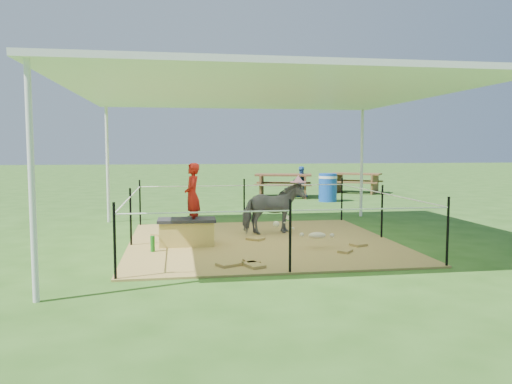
{
  "coord_description": "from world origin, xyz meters",
  "views": [
    {
      "loc": [
        -1.48,
        -8.61,
        1.67
      ],
      "look_at": [
        0.0,
        0.6,
        0.85
      ],
      "focal_mm": 35.0,
      "sensor_mm": 36.0,
      "label": 1
    }
  ],
  "objects": [
    {
      "name": "dark_cloth",
      "position": [
        -1.31,
        -0.18,
        0.46
      ],
      "size": [
        0.98,
        0.52,
        0.05
      ],
      "primitive_type": "cube",
      "rotation": [
        0.0,
        0.0,
        -0.02
      ],
      "color": "black",
      "rests_on": "straw_bale"
    },
    {
      "name": "hay_patch",
      "position": [
        0.0,
        0.0,
        0.01
      ],
      "size": [
        4.6,
        4.6,
        0.03
      ],
      "primitive_type": "cube",
      "color": "brown",
      "rests_on": "ground"
    },
    {
      "name": "distant_person",
      "position": [
        2.75,
        8.04,
        0.53
      ],
      "size": [
        0.52,
        0.4,
        1.05
      ],
      "primitive_type": "imported",
      "rotation": [
        0.0,
        0.0,
        3.13
      ],
      "color": "#346FC4",
      "rests_on": "ground"
    },
    {
      "name": "pink_hat",
      "position": [
        0.35,
        0.7,
        1.08
      ],
      "size": [
        0.31,
        0.31,
        0.14
      ],
      "primitive_type": "cylinder",
      "color": "pink",
      "rests_on": "pony"
    },
    {
      "name": "canopy_tent",
      "position": [
        0.0,
        0.0,
        2.69
      ],
      "size": [
        6.3,
        6.3,
        2.9
      ],
      "color": "silver",
      "rests_on": "ground"
    },
    {
      "name": "trash_barrel",
      "position": [
        3.23,
        6.46,
        0.44
      ],
      "size": [
        0.64,
        0.64,
        0.88
      ],
      "primitive_type": "cylinder",
      "rotation": [
        0.0,
        0.0,
        0.13
      ],
      "color": "#1749AE",
      "rests_on": "ground"
    },
    {
      "name": "foal",
      "position": [
        0.8,
        -0.76,
        0.26
      ],
      "size": [
        0.88,
        0.55,
        0.47
      ],
      "primitive_type": null,
      "rotation": [
        0.0,
        0.0,
        -0.11
      ],
      "color": "beige",
      "rests_on": "hay_patch"
    },
    {
      "name": "woman",
      "position": [
        -1.21,
        -0.18,
        0.98
      ],
      "size": [
        0.27,
        0.4,
        1.09
      ],
      "primitive_type": "imported",
      "rotation": [
        0.0,
        0.0,
        -1.59
      ],
      "color": "#A51610",
      "rests_on": "straw_bale"
    },
    {
      "name": "ground",
      "position": [
        0.0,
        0.0,
        0.0
      ],
      "size": [
        90.0,
        90.0,
        0.0
      ],
      "primitive_type": "plane",
      "color": "#2D5919",
      "rests_on": "ground"
    },
    {
      "name": "green_bottle",
      "position": [
        -1.86,
        -0.63,
        0.16
      ],
      "size": [
        0.07,
        0.07,
        0.25
      ],
      "primitive_type": "cylinder",
      "rotation": [
        0.0,
        0.0,
        -0.02
      ],
      "color": "#19741A",
      "rests_on": "hay_patch"
    },
    {
      "name": "straw_bale",
      "position": [
        -1.31,
        -0.18,
        0.23
      ],
      "size": [
        0.92,
        0.47,
        0.4
      ],
      "primitive_type": "cube",
      "rotation": [
        0.0,
        0.0,
        -0.02
      ],
      "color": "#B69342",
      "rests_on": "hay_patch"
    },
    {
      "name": "picnic_table_near",
      "position": [
        2.14,
        8.07,
        0.4
      ],
      "size": [
        2.18,
        1.79,
        0.8
      ],
      "primitive_type": "cube",
      "rotation": [
        0.0,
        0.0,
        -0.24
      ],
      "color": "brown",
      "rests_on": "ground"
    },
    {
      "name": "pony",
      "position": [
        0.35,
        0.7,
        0.52
      ],
      "size": [
        1.25,
        0.78,
        0.98
      ],
      "primitive_type": "imported",
      "rotation": [
        0.0,
        0.0,
        1.8
      ],
      "color": "#515156",
      "rests_on": "hay_patch"
    },
    {
      "name": "picnic_table_far",
      "position": [
        5.21,
        9.25,
        0.37
      ],
      "size": [
        2.2,
        2.06,
        0.74
      ],
      "primitive_type": "cube",
      "rotation": [
        0.0,
        0.0,
        -0.58
      ],
      "color": "brown",
      "rests_on": "ground"
    },
    {
      "name": "rope_fence",
      "position": [
        0.0,
        -0.0,
        0.64
      ],
      "size": [
        4.54,
        4.54,
        1.0
      ],
      "color": "black",
      "rests_on": "ground"
    }
  ]
}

